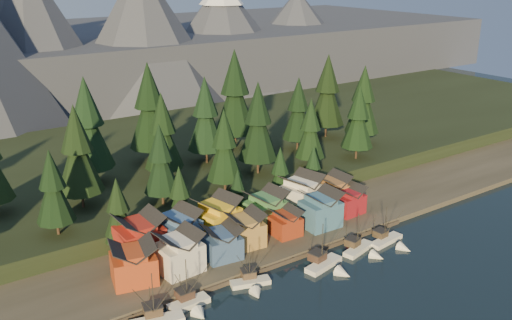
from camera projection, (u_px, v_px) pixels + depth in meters
ground at (321, 295)px, 120.09m from camera, size 500.00×500.00×0.00m
shore_strip at (222, 224)px, 150.90m from camera, size 400.00×50.00×1.50m
hillside at (143, 164)px, 188.98m from camera, size 420.00×100.00×6.00m
dock at (275, 261)px, 132.74m from camera, size 80.00×4.00×1.00m
mountain_ridge at (26, 50)px, 275.09m from camera, size 560.00×190.00×90.00m
boat_0 at (156, 319)px, 108.49m from camera, size 11.91×12.53×12.24m
boat_1 at (191, 298)px, 114.91m from camera, size 8.97×9.77×11.66m
boat_2 at (252, 279)px, 122.62m from camera, size 9.39×9.84×10.47m
boat_4 at (328, 260)px, 129.82m from camera, size 10.91×11.50×11.92m
boat_5 at (363, 245)px, 137.05m from camera, size 10.16×10.64×11.00m
boat_6 at (390, 237)px, 141.30m from camera, size 10.51×11.24×10.59m
house_front_0 at (133, 262)px, 120.99m from camera, size 10.86×10.49×9.12m
house_front_1 at (179, 251)px, 125.27m from camera, size 9.78×9.45×9.39m
house_front_2 at (222, 241)px, 131.38m from camera, size 8.92×8.97×7.85m
house_front_3 at (244, 228)px, 136.79m from camera, size 9.17×8.81×8.61m
house_front_4 at (285, 222)px, 142.49m from camera, size 6.86×7.37×6.80m
house_front_5 at (321, 208)px, 146.65m from camera, size 9.47×8.66×9.66m
house_front_6 at (348, 199)px, 154.82m from camera, size 8.08×7.68×7.70m
house_back_0 at (139, 235)px, 130.66m from camera, size 9.98×9.59×10.75m
house_back_1 at (178, 229)px, 134.79m from camera, size 10.37×10.46×10.07m
house_back_2 at (217, 216)px, 140.99m from camera, size 11.38×10.76×10.40m
house_back_3 at (265, 207)px, 147.20m from camera, size 10.03×9.07×9.58m
house_back_4 at (301, 192)px, 155.31m from camera, size 11.46×11.17×10.54m
house_back_5 at (331, 190)px, 158.36m from camera, size 8.56×8.67×9.44m
tree_hill_2 at (53, 189)px, 130.11m from camera, size 9.02×9.02×21.01m
tree_hill_3 at (78, 152)px, 143.61m from camera, size 11.84×11.84×27.58m
tree_hill_4 at (88, 126)px, 158.88m from camera, size 13.45×13.45×31.33m
tree_hill_5 at (161, 161)px, 146.52m from camera, size 9.46×9.46×22.05m
tree_hill_6 at (163, 134)px, 161.69m from camera, size 11.31×11.31×26.35m
tree_hill_7 at (224, 147)px, 154.33m from camera, size 10.21×10.21×23.77m
tree_hill_8 at (205, 116)px, 176.54m from camera, size 11.94×11.94×27.82m
tree_hill_9 at (258, 124)px, 167.58m from camera, size 12.09×12.09×28.15m
tree_hill_10 at (235, 95)px, 190.27m from camera, size 14.51×14.51×33.79m
tree_hill_11 at (310, 130)px, 173.41m from camera, size 9.42×9.42×21.94m
tree_hill_12 at (298, 111)px, 189.58m from camera, size 10.73×10.73×24.99m
tree_hill_13 at (358, 119)px, 181.09m from camera, size 10.47×10.47×24.38m
tree_hill_14 at (327, 92)px, 202.98m from camera, size 12.96×12.96×30.19m
tree_hill_15 at (150, 109)px, 175.99m from camera, size 13.80×13.80×32.15m
tree_hill_17 at (363, 102)px, 194.68m from camera, size 11.95×11.95×27.84m
tree_shore_0 at (118, 212)px, 132.26m from camera, size 7.99×7.99×18.62m
tree_shore_1 at (180, 197)px, 140.95m from camera, size 7.78×7.78×18.12m
tree_shore_2 at (238, 191)px, 150.85m from camera, size 5.94×5.94×13.85m
tree_shore_3 at (280, 174)px, 157.75m from camera, size 7.43×7.43×17.32m
tree_shore_4 at (313, 169)px, 164.54m from camera, size 6.63×6.63×15.46m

